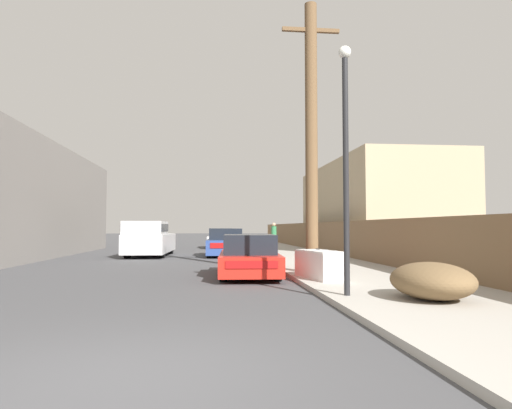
# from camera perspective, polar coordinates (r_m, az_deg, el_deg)

# --- Properties ---
(ground_plane) EXTENTS (220.00, 220.00, 0.00)m
(ground_plane) POSITION_cam_1_polar(r_m,az_deg,el_deg) (4.91, -16.65, -20.39)
(ground_plane) COLOR #444447
(sidewalk_curb) EXTENTS (4.20, 63.00, 0.12)m
(sidewalk_curb) POSITION_cam_1_polar(r_m,az_deg,el_deg) (28.49, 3.04, -5.74)
(sidewalk_curb) COLOR #ADA89E
(sidewalk_curb) RESTS_ON ground
(discarded_fridge) EXTENTS (1.06, 1.95, 0.77)m
(discarded_fridge) POSITION_cam_1_polar(r_m,az_deg,el_deg) (12.45, 8.01, -7.43)
(discarded_fridge) COLOR white
(discarded_fridge) RESTS_ON sidewalk_curb
(parked_sports_car_red) EXTENTS (1.99, 4.54, 1.27)m
(parked_sports_car_red) POSITION_cam_1_polar(r_m,az_deg,el_deg) (13.92, -0.87, -6.62)
(parked_sports_car_red) COLOR red
(parked_sports_car_red) RESTS_ON ground
(car_parked_mid) EXTENTS (2.04, 4.21, 1.43)m
(car_parked_mid) POSITION_cam_1_polar(r_m,az_deg,el_deg) (23.69, -3.82, -4.86)
(car_parked_mid) COLOR #2D478C
(car_parked_mid) RESTS_ON ground
(car_parked_far) EXTENTS (1.92, 4.46, 1.42)m
(car_parked_far) POSITION_cam_1_polar(r_m,az_deg,el_deg) (33.06, -4.49, -4.30)
(car_parked_far) COLOR silver
(car_parked_far) RESTS_ON ground
(pickup_truck) EXTENTS (2.16, 5.88, 1.78)m
(pickup_truck) POSITION_cam_1_polar(r_m,az_deg,el_deg) (24.08, -13.20, -4.21)
(pickup_truck) COLOR silver
(pickup_truck) RESTS_ON ground
(utility_pole) EXTENTS (1.80, 0.38, 8.32)m
(utility_pole) POSITION_cam_1_polar(r_m,az_deg,el_deg) (14.26, 6.94, 8.74)
(utility_pole) COLOR brown
(utility_pole) RESTS_ON sidewalk_curb
(street_lamp) EXTENTS (0.26, 0.26, 5.11)m
(street_lamp) POSITION_cam_1_polar(r_m,az_deg,el_deg) (9.55, 11.15, 6.66)
(street_lamp) COLOR #232326
(street_lamp) RESTS_ON sidewalk_curb
(brush_pile) EXTENTS (1.48, 1.91, 0.70)m
(brush_pile) POSITION_cam_1_polar(r_m,az_deg,el_deg) (9.40, 21.12, -8.87)
(brush_pile) COLOR brown
(brush_pile) RESTS_ON sidewalk_curb
(wooden_fence) EXTENTS (0.08, 45.05, 1.66)m
(wooden_fence) POSITION_cam_1_polar(r_m,az_deg,el_deg) (26.90, 7.81, -3.99)
(wooden_fence) COLOR brown
(wooden_fence) RESTS_ON sidewalk_curb
(building_right_house) EXTENTS (6.00, 14.27, 5.47)m
(building_right_house) POSITION_cam_1_polar(r_m,az_deg,el_deg) (29.83, 14.42, -0.39)
(building_right_house) COLOR tan
(building_right_house) RESTS_ON ground
(pedestrian) EXTENTS (0.34, 0.34, 1.67)m
(pedestrian) POSITION_cam_1_polar(r_m,az_deg,el_deg) (29.92, 2.25, -3.85)
(pedestrian) COLOR #282D42
(pedestrian) RESTS_ON sidewalk_curb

